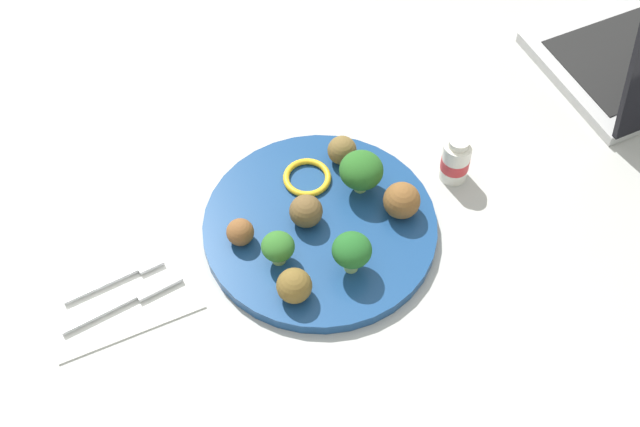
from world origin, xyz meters
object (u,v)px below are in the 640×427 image
object	(u,v)px
meatball_front_right	(306,211)
pepper_ring_mid_left	(307,178)
meatball_mid_left	(240,232)
plate	(320,227)
meatball_far_rim	(342,150)
napkin	(118,292)
fork	(119,275)
broccoli_floret_front_left	(361,171)
yogurt_bottle	(456,160)
broccoli_floret_mid_left	(278,247)
meatball_mid_right	(294,286)
broccoli_floret_far_rim	(352,251)
meatball_back_left	(402,200)
knife	(128,300)

from	to	relation	value
meatball_front_right	pepper_ring_mid_left	size ratio (longest dim) A/B	0.67
pepper_ring_mid_left	meatball_mid_left	bearing A→B (deg)	-155.18
meatball_mid_left	plate	bearing A→B (deg)	-10.46
plate	meatball_far_rim	bearing A→B (deg)	49.47
napkin	fork	distance (m)	0.02
meatball_front_right	napkin	distance (m)	0.24
broccoli_floret_front_left	fork	xyz separation A→B (m)	(-0.31, 0.01, -0.04)
meatball_far_rim	yogurt_bottle	world-z (taller)	yogurt_bottle
broccoli_floret_mid_left	napkin	world-z (taller)	broccoli_floret_mid_left
meatball_far_rim	fork	xyz separation A→B (m)	(-0.30, -0.04, -0.03)
meatball_mid_right	meatball_front_right	world-z (taller)	same
meatball_far_rim	meatball_mid_left	bearing A→B (deg)	-159.37
meatball_mid_left	napkin	world-z (taller)	meatball_mid_left
broccoli_floret_front_left	pepper_ring_mid_left	world-z (taller)	broccoli_floret_front_left
broccoli_floret_mid_left	meatball_mid_right	xyz separation A→B (m)	(-0.00, -0.05, -0.01)
broccoli_floret_front_left	napkin	distance (m)	0.32
meatball_mid_left	meatball_far_rim	world-z (taller)	meatball_far_rim
plate	meatball_front_right	xyz separation A→B (m)	(-0.01, 0.01, 0.03)
broccoli_floret_mid_left	fork	bearing A→B (deg)	159.73
fork	yogurt_bottle	bearing A→B (deg)	-4.10
meatball_mid_right	plate	bearing A→B (deg)	48.95
broccoli_floret_front_left	broccoli_floret_far_rim	bearing A→B (deg)	-121.85
meatball_mid_left	meatball_back_left	bearing A→B (deg)	-12.64
meatball_far_rim	fork	world-z (taller)	meatball_far_rim
broccoli_floret_far_rim	meatball_mid_right	distance (m)	0.07
meatball_front_right	meatball_mid_left	distance (m)	0.08
knife	yogurt_bottle	bearing A→B (deg)	0.70
meatball_back_left	meatball_mid_left	distance (m)	0.19
meatball_far_rim	pepper_ring_mid_left	distance (m)	0.06
meatball_back_left	fork	size ratio (longest dim) A/B	0.37
broccoli_floret_far_rim	fork	size ratio (longest dim) A/B	0.45
yogurt_bottle	meatball_back_left	bearing A→B (deg)	-161.18
pepper_ring_mid_left	fork	xyz separation A→B (m)	(-0.25, -0.03, -0.01)
pepper_ring_mid_left	meatball_far_rim	bearing A→B (deg)	11.36
meatball_front_right	yogurt_bottle	world-z (taller)	yogurt_bottle
napkin	meatball_back_left	bearing A→B (deg)	-7.31
meatball_front_right	meatball_back_left	distance (m)	0.11
plate	meatball_mid_left	world-z (taller)	meatball_mid_left
meatball_front_right	yogurt_bottle	distance (m)	0.20
meatball_back_left	broccoli_floret_mid_left	bearing A→B (deg)	-179.36
pepper_ring_mid_left	napkin	xyz separation A→B (m)	(-0.26, -0.05, -0.02)
broccoli_floret_mid_left	broccoli_floret_front_left	size ratio (longest dim) A/B	0.76
meatball_front_right	knife	xyz separation A→B (m)	(-0.23, -0.01, -0.03)
fork	meatball_far_rim	bearing A→B (deg)	7.54
broccoli_floret_mid_left	broccoli_floret_front_left	xyz separation A→B (m)	(0.13, 0.05, 0.01)
plate	broccoli_floret_mid_left	distance (m)	0.08
yogurt_bottle	meatball_mid_left	bearing A→B (deg)	177.85
broccoli_floret_mid_left	meatball_mid_right	size ratio (longest dim) A/B	1.07
meatball_mid_left	napkin	xyz separation A→B (m)	(-0.15, 0.00, -0.03)
meatball_mid_right	meatball_mid_left	world-z (taller)	meatball_mid_right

